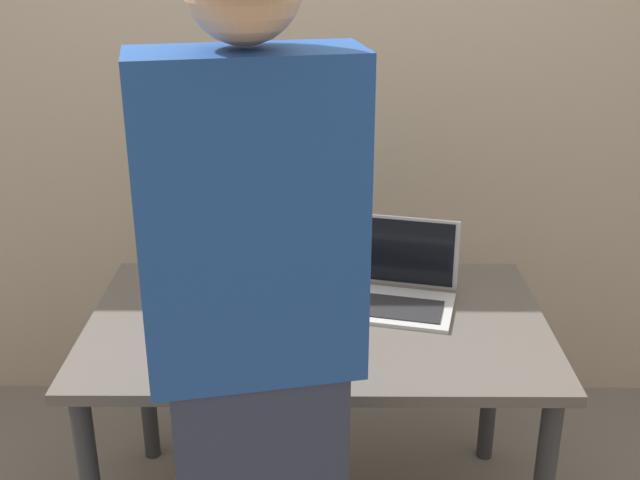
{
  "coord_description": "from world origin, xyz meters",
  "views": [
    {
      "loc": [
        0.02,
        -2.05,
        1.83
      ],
      "look_at": [
        0.01,
        0.0,
        0.99
      ],
      "focal_mm": 44.63,
      "sensor_mm": 36.0,
      "label": 1
    }
  ],
  "objects_px": {
    "beer_bottle_dark": "(195,266)",
    "laptop": "(397,284)",
    "beer_bottle_brown": "(191,280)",
    "beer_bottle_amber": "(233,258)",
    "person_figure": "(256,353)",
    "coffee_mug": "(327,342)"
  },
  "relations": [
    {
      "from": "person_figure",
      "to": "coffee_mug",
      "type": "height_order",
      "value": "person_figure"
    },
    {
      "from": "coffee_mug",
      "to": "beer_bottle_amber",
      "type": "bearing_deg",
      "value": 128.28
    },
    {
      "from": "laptop",
      "to": "beer_bottle_amber",
      "type": "height_order",
      "value": "beer_bottle_amber"
    },
    {
      "from": "beer_bottle_brown",
      "to": "beer_bottle_dark",
      "type": "bearing_deg",
      "value": 93.41
    },
    {
      "from": "laptop",
      "to": "beer_bottle_brown",
      "type": "relative_size",
      "value": 1.24
    },
    {
      "from": "beer_bottle_dark",
      "to": "person_figure",
      "type": "xyz_separation_m",
      "value": [
        0.24,
        -0.7,
        0.11
      ]
    },
    {
      "from": "coffee_mug",
      "to": "person_figure",
      "type": "bearing_deg",
      "value": -111.83
    },
    {
      "from": "beer_bottle_brown",
      "to": "coffee_mug",
      "type": "height_order",
      "value": "beer_bottle_brown"
    },
    {
      "from": "beer_bottle_amber",
      "to": "laptop",
      "type": "bearing_deg",
      "value": -4.11
    },
    {
      "from": "laptop",
      "to": "beer_bottle_dark",
      "type": "height_order",
      "value": "beer_bottle_dark"
    },
    {
      "from": "beer_bottle_dark",
      "to": "person_figure",
      "type": "distance_m",
      "value": 0.75
    },
    {
      "from": "beer_bottle_brown",
      "to": "coffee_mug",
      "type": "bearing_deg",
      "value": -27.86
    },
    {
      "from": "laptop",
      "to": "beer_bottle_amber",
      "type": "relative_size",
      "value": 1.23
    },
    {
      "from": "beer_bottle_dark",
      "to": "laptop",
      "type": "bearing_deg",
      "value": 0.08
    },
    {
      "from": "laptop",
      "to": "beer_bottle_dark",
      "type": "distance_m",
      "value": 0.61
    },
    {
      "from": "laptop",
      "to": "beer_bottle_amber",
      "type": "xyz_separation_m",
      "value": [
        -0.5,
        0.04,
        0.07
      ]
    },
    {
      "from": "beer_bottle_amber",
      "to": "coffee_mug",
      "type": "distance_m",
      "value": 0.47
    },
    {
      "from": "laptop",
      "to": "coffee_mug",
      "type": "height_order",
      "value": "laptop"
    },
    {
      "from": "person_figure",
      "to": "beer_bottle_dark",
      "type": "bearing_deg",
      "value": 109.06
    },
    {
      "from": "person_figure",
      "to": "coffee_mug",
      "type": "bearing_deg",
      "value": 68.17
    },
    {
      "from": "beer_bottle_brown",
      "to": "beer_bottle_amber",
      "type": "bearing_deg",
      "value": 56.52
    },
    {
      "from": "laptop",
      "to": "beer_bottle_dark",
      "type": "bearing_deg",
      "value": -179.92
    }
  ]
}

